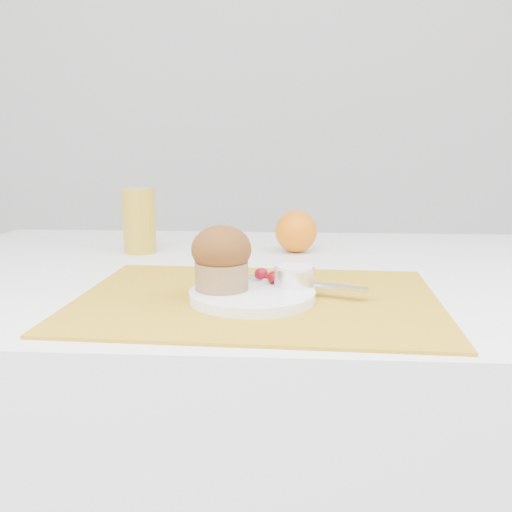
# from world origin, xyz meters

# --- Properties ---
(table) EXTENTS (1.20, 0.80, 0.75)m
(table) POSITION_xyz_m (0.00, 0.05, 0.38)
(table) COLOR white
(table) RESTS_ON ground
(placemat) EXTENTS (0.52, 0.39, 0.00)m
(placemat) POSITION_xyz_m (0.04, -0.14, 0.75)
(placemat) COLOR #BE8C1A
(placemat) RESTS_ON table
(plate) EXTENTS (0.21, 0.21, 0.01)m
(plate) POSITION_xyz_m (0.03, -0.15, 0.76)
(plate) COLOR white
(plate) RESTS_ON placemat
(ramekin) EXTENTS (0.07, 0.07, 0.03)m
(ramekin) POSITION_xyz_m (0.09, -0.12, 0.78)
(ramekin) COLOR white
(ramekin) RESTS_ON plate
(cream) EXTENTS (0.06, 0.06, 0.01)m
(cream) POSITION_xyz_m (0.09, -0.12, 0.79)
(cream) COLOR white
(cream) RESTS_ON ramekin
(raspberry_near) EXTENTS (0.02, 0.02, 0.02)m
(raspberry_near) POSITION_xyz_m (0.04, -0.09, 0.78)
(raspberry_near) COLOR #5C020F
(raspberry_near) RESTS_ON plate
(raspberry_far) EXTENTS (0.02, 0.02, 0.02)m
(raspberry_far) POSITION_xyz_m (0.06, -0.11, 0.78)
(raspberry_far) COLOR #5A0204
(raspberry_far) RESTS_ON plate
(butter_knife) EXTENTS (0.17, 0.08, 0.00)m
(butter_knife) POSITION_xyz_m (0.10, -0.12, 0.77)
(butter_knife) COLOR silver
(butter_knife) RESTS_ON plate
(orange) EXTENTS (0.08, 0.08, 0.08)m
(orange) POSITION_xyz_m (0.09, 0.21, 0.79)
(orange) COLOR orange
(orange) RESTS_ON table
(juice_glass) EXTENTS (0.08, 0.08, 0.13)m
(juice_glass) POSITION_xyz_m (-0.22, 0.19, 0.81)
(juice_glass) COLOR gold
(juice_glass) RESTS_ON table
(muffin) EXTENTS (0.09, 0.09, 0.09)m
(muffin) POSITION_xyz_m (-0.01, -0.15, 0.81)
(muffin) COLOR olive
(muffin) RESTS_ON plate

